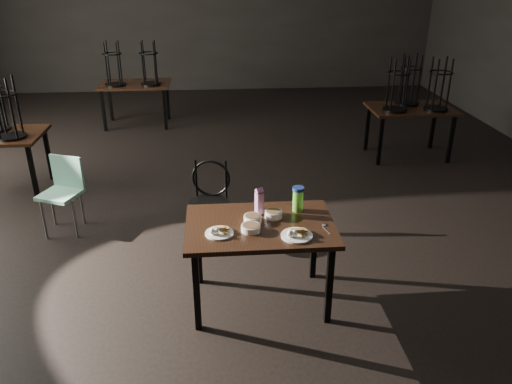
{
  "coord_description": "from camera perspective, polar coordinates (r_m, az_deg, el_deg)",
  "views": [
    {
      "loc": [
        0.1,
        -5.46,
        2.67
      ],
      "look_at": [
        0.43,
        -1.54,
        0.85
      ],
      "focal_mm": 35.0,
      "sensor_mm": 36.0,
      "label": 1
    }
  ],
  "objects": [
    {
      "name": "bg_table_far",
      "position": [
        9.09,
        -13.73,
        11.95
      ],
      "size": [
        1.2,
        0.8,
        1.48
      ],
      "color": "black",
      "rests_on": "ground"
    },
    {
      "name": "main_table",
      "position": [
        4.06,
        0.47,
        -4.66
      ],
      "size": [
        1.2,
        0.8,
        0.75
      ],
      "color": "black",
      "rests_on": "ground"
    },
    {
      "name": "bowl_big",
      "position": [
        3.9,
        -0.61,
        -4.12
      ],
      "size": [
        0.15,
        0.15,
        0.05
      ],
      "color": "white",
      "rests_on": "main_table"
    },
    {
      "name": "water_bottle",
      "position": [
        4.2,
        4.82,
        -0.77
      ],
      "size": [
        0.12,
        0.12,
        0.22
      ],
      "color": "#70D83F",
      "rests_on": "main_table"
    },
    {
      "name": "plate_left",
      "position": [
        3.88,
        -4.23,
        -4.55
      ],
      "size": [
        0.22,
        0.22,
        0.07
      ],
      "color": "white",
      "rests_on": "main_table"
    },
    {
      "name": "bowl_near",
      "position": [
        4.04,
        -0.4,
        -3.04
      ],
      "size": [
        0.14,
        0.14,
        0.06
      ],
      "color": "white",
      "rests_on": "main_table"
    },
    {
      "name": "juice_carton",
      "position": [
        4.14,
        0.37,
        -1.11
      ],
      "size": [
        0.08,
        0.08,
        0.23
      ],
      "color": "#911A7C",
      "rests_on": "main_table"
    },
    {
      "name": "spoon",
      "position": [
        4.03,
        7.83,
        -3.8
      ],
      "size": [
        0.05,
        0.18,
        0.01
      ],
      "color": "silver",
      "rests_on": "main_table"
    },
    {
      "name": "bentwood_chair",
      "position": [
        5.06,
        -5.32,
        -0.49
      ],
      "size": [
        0.43,
        0.42,
        0.87
      ],
      "rotation": [
        0.0,
        0.0,
        -0.17
      ],
      "color": "black",
      "rests_on": "ground"
    },
    {
      "name": "school_chair",
      "position": [
        5.68,
        -21.18,
        0.49
      ],
      "size": [
        0.49,
        0.49,
        0.81
      ],
      "rotation": [
        0.0,
        0.0,
        -0.38
      ],
      "color": "#77BA9E",
      "rests_on": "ground"
    },
    {
      "name": "bowl_far",
      "position": [
        4.11,
        2.01,
        -2.51
      ],
      "size": [
        0.14,
        0.14,
        0.06
      ],
      "color": "white",
      "rests_on": "main_table"
    },
    {
      "name": "plate_right",
      "position": [
        3.84,
        4.67,
        -4.81
      ],
      "size": [
        0.25,
        0.25,
        0.08
      ],
      "color": "white",
      "rests_on": "main_table"
    },
    {
      "name": "bg_table_right",
      "position": [
        7.65,
        17.38,
        9.39
      ],
      "size": [
        1.2,
        0.8,
        1.48
      ],
      "color": "black",
      "rests_on": "ground"
    }
  ]
}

